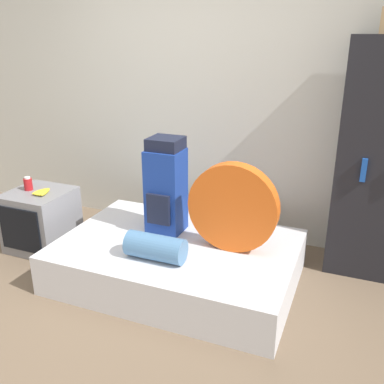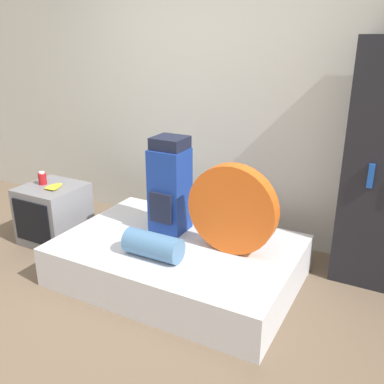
{
  "view_description": "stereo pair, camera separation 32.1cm",
  "coord_description": "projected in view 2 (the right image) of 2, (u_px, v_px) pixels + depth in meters",
  "views": [
    {
      "loc": [
        1.46,
        -2.14,
        1.9
      ],
      "look_at": [
        0.32,
        0.64,
        0.78
      ],
      "focal_mm": 40.0,
      "sensor_mm": 36.0,
      "label": 1
    },
    {
      "loc": [
        1.75,
        -2.01,
        1.9
      ],
      "look_at": [
        0.32,
        0.64,
        0.78
      ],
      "focal_mm": 40.0,
      "sensor_mm": 36.0,
      "label": 2
    }
  ],
  "objects": [
    {
      "name": "canister",
      "position": [
        42.0,
        178.0,
        4.04
      ],
      "size": [
        0.08,
        0.08,
        0.12
      ],
      "color": "#B2191E",
      "rests_on": "television"
    },
    {
      "name": "wall_back",
      "position": [
        213.0,
        101.0,
        4.02
      ],
      "size": [
        8.0,
        0.05,
        2.6
      ],
      "color": "silver",
      "rests_on": "ground_plane"
    },
    {
      "name": "tent_bag",
      "position": [
        233.0,
        209.0,
        3.17
      ],
      "size": [
        0.69,
        0.12,
        0.69
      ],
      "color": "#E05B19",
      "rests_on": "bed"
    },
    {
      "name": "bed",
      "position": [
        178.0,
        260.0,
        3.48
      ],
      "size": [
        1.86,
        1.27,
        0.33
      ],
      "color": "silver",
      "rests_on": "ground_plane"
    },
    {
      "name": "sleeping_roll",
      "position": [
        153.0,
        245.0,
        3.16
      ],
      "size": [
        0.44,
        0.19,
        0.19
      ],
      "color": "teal",
      "rests_on": "bed"
    },
    {
      "name": "backpack",
      "position": [
        170.0,
        186.0,
        3.52
      ],
      "size": [
        0.28,
        0.3,
        0.8
      ],
      "color": "navy",
      "rests_on": "bed"
    },
    {
      "name": "ground_plane",
      "position": [
        111.0,
        312.0,
        3.09
      ],
      "size": [
        16.0,
        16.0,
        0.0
      ],
      "primitive_type": "plane",
      "color": "brown"
    },
    {
      "name": "television",
      "position": [
        54.0,
        213.0,
        4.1
      ],
      "size": [
        0.53,
        0.55,
        0.55
      ],
      "color": "gray",
      "rests_on": "ground_plane"
    },
    {
      "name": "banana_bunch",
      "position": [
        55.0,
        186.0,
        3.94
      ],
      "size": [
        0.14,
        0.18,
        0.04
      ],
      "color": "yellow",
      "rests_on": "television"
    }
  ]
}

